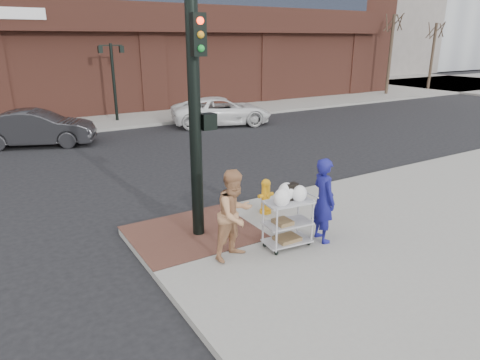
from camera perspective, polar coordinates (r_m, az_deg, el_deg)
ground at (r=9.53m, az=-0.63°, el=-9.02°), size 220.00×220.00×0.00m
sidewalk_far at (r=42.95m, az=-8.29°, el=12.40°), size 65.00×36.00×0.15m
brick_curb_ramp at (r=9.93m, az=-6.31°, el=-6.95°), size 2.80×2.40×0.01m
filler_block at (r=63.53m, az=14.09°, el=22.00°), size 14.00×20.00×18.00m
bare_tree_a at (r=37.03m, az=19.91°, el=20.24°), size 1.80×1.80×7.20m
bare_tree_b at (r=42.06m, az=24.78°, el=18.69°), size 1.80×1.80×6.70m
lamp_post at (r=24.19m, az=-16.56°, el=13.43°), size 1.32×0.22×4.00m
traffic_signal_pole at (r=9.06m, az=-5.84°, el=8.40°), size 0.61×0.51×5.00m
woman_blue at (r=9.36m, az=11.08°, el=-2.65°), size 0.55×0.74×1.87m
pedestrian_tan at (r=8.47m, az=-0.68°, el=-4.63°), size 1.05×0.92×1.85m
sedan_dark at (r=20.21m, az=-25.47°, el=6.26°), size 4.93×3.19×1.53m
minivan_white at (r=22.93m, az=-2.49°, el=9.17°), size 5.73×3.79×1.46m
utility_cart at (r=9.07m, az=6.40°, el=-5.17°), size 1.05×0.66×1.39m
fire_hydrant at (r=10.80m, az=3.45°, el=-2.11°), size 0.43×0.30×0.91m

